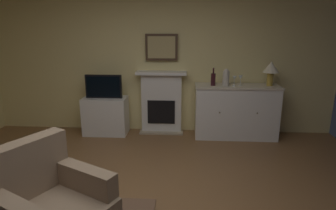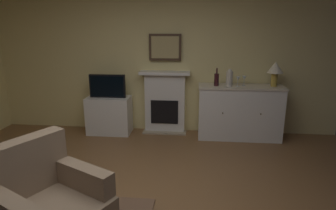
% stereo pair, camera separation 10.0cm
% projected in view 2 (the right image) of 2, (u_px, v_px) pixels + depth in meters
% --- Properties ---
extents(wall_rear, '(6.09, 0.06, 2.92)m').
position_uv_depth(wall_rear, '(163.00, 49.00, 5.03)').
color(wall_rear, '#EAD68C').
rests_on(wall_rear, ground_plane).
extents(fireplace_unit, '(0.87, 0.30, 1.10)m').
position_uv_depth(fireplace_unit, '(165.00, 102.00, 5.14)').
color(fireplace_unit, white).
rests_on(fireplace_unit, ground_plane).
extents(framed_picture, '(0.55, 0.04, 0.45)m').
position_uv_depth(framed_picture, '(165.00, 47.00, 4.94)').
color(framed_picture, '#473323').
extents(sideboard_cabinet, '(1.39, 0.49, 0.90)m').
position_uv_depth(sideboard_cabinet, '(239.00, 112.00, 4.88)').
color(sideboard_cabinet, white).
rests_on(sideboard_cabinet, ground_plane).
extents(table_lamp, '(0.26, 0.26, 0.40)m').
position_uv_depth(table_lamp, '(275.00, 69.00, 4.64)').
color(table_lamp, '#B79338').
rests_on(table_lamp, sideboard_cabinet).
extents(wine_bottle, '(0.08, 0.08, 0.29)m').
position_uv_depth(wine_bottle, '(217.00, 79.00, 4.73)').
color(wine_bottle, '#331419').
rests_on(wine_bottle, sideboard_cabinet).
extents(wine_glass_left, '(0.07, 0.07, 0.16)m').
position_uv_depth(wine_glass_left, '(238.00, 79.00, 4.68)').
color(wine_glass_left, silver).
rests_on(wine_glass_left, sideboard_cabinet).
extents(wine_glass_center, '(0.07, 0.07, 0.16)m').
position_uv_depth(wine_glass_center, '(244.00, 78.00, 4.73)').
color(wine_glass_center, silver).
rests_on(wine_glass_center, sideboard_cabinet).
extents(vase_decorative, '(0.11, 0.11, 0.28)m').
position_uv_depth(vase_decorative, '(229.00, 78.00, 4.69)').
color(vase_decorative, beige).
rests_on(vase_decorative, sideboard_cabinet).
extents(tv_cabinet, '(0.75, 0.42, 0.66)m').
position_uv_depth(tv_cabinet, '(109.00, 115.00, 5.13)').
color(tv_cabinet, white).
rests_on(tv_cabinet, ground_plane).
extents(tv_set, '(0.62, 0.07, 0.40)m').
position_uv_depth(tv_set, '(107.00, 86.00, 4.97)').
color(tv_set, black).
rests_on(tv_set, tv_cabinet).
extents(armchair, '(1.07, 1.05, 0.92)m').
position_uv_depth(armchair, '(47.00, 206.00, 2.45)').
color(armchair, '#8C7259').
rests_on(armchair, ground_plane).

